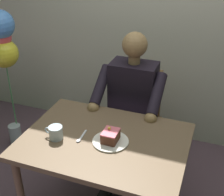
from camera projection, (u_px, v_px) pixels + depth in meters
dining_table at (105, 150)px, 2.01m from camera, size 1.05×0.76×0.75m
chair at (135, 116)px, 2.68m from camera, size 0.42×0.42×0.91m
seated_person at (130, 109)px, 2.46m from camera, size 0.53×0.58×1.27m
dessert_plate at (111, 141)px, 1.94m from camera, size 0.23×0.23×0.01m
cake_slice at (110, 136)px, 1.92m from camera, size 0.09×0.12×0.09m
coffee_cup at (56, 132)px, 1.95m from camera, size 0.12×0.09×0.09m
dessert_spoon at (81, 138)px, 1.97m from camera, size 0.03×0.14×0.01m
balloon_display at (3, 47)px, 2.70m from camera, size 0.26×0.27×1.34m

